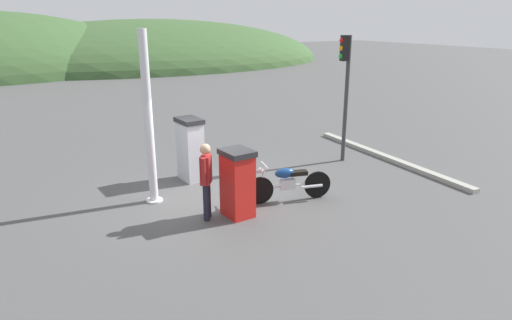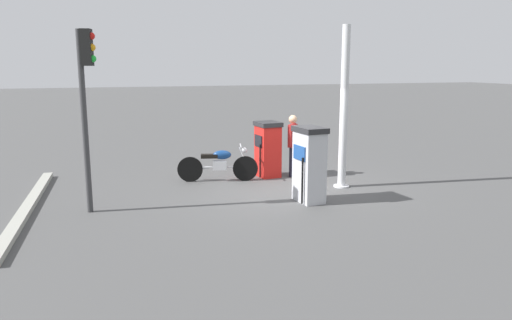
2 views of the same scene
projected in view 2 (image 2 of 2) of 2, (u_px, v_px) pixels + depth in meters
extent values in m
plane|color=#4C4C4C|center=(286.00, 187.00, 12.40)|extent=(120.00, 120.00, 0.00)
cube|color=red|center=(268.00, 151.00, 13.52)|extent=(0.59, 0.70, 1.40)
cube|color=black|center=(258.00, 141.00, 13.35)|extent=(0.07, 0.46, 0.32)
cube|color=#262628|center=(268.00, 124.00, 13.38)|extent=(0.65, 0.77, 0.12)
cylinder|color=black|center=(260.00, 161.00, 13.26)|extent=(0.05, 0.05, 0.91)
cube|color=silver|center=(309.00, 167.00, 10.99)|extent=(0.54, 0.77, 1.58)
cube|color=#1E478C|center=(299.00, 153.00, 10.83)|extent=(0.07, 0.52, 0.32)
cube|color=#262628|center=(310.00, 130.00, 10.83)|extent=(0.59, 0.85, 0.12)
cylinder|color=black|center=(302.00, 181.00, 10.73)|extent=(0.05, 0.05, 1.03)
cylinder|color=black|center=(245.00, 169.00, 13.06)|extent=(0.66, 0.22, 0.67)
cylinder|color=black|center=(190.00, 169.00, 12.96)|extent=(0.66, 0.22, 0.67)
cube|color=silver|center=(220.00, 165.00, 12.99)|extent=(0.40, 0.28, 0.24)
cylinder|color=silver|center=(218.00, 167.00, 13.00)|extent=(1.08, 0.33, 0.05)
ellipsoid|color=navy|center=(222.00, 155.00, 12.94)|extent=(0.52, 0.33, 0.24)
cube|color=black|center=(209.00, 156.00, 12.93)|extent=(0.48, 0.30, 0.10)
cylinder|color=silver|center=(244.00, 157.00, 13.00)|extent=(0.26, 0.10, 0.57)
cylinder|color=silver|center=(241.00, 146.00, 12.93)|extent=(0.18, 0.55, 0.04)
sphere|color=silver|center=(245.00, 150.00, 12.96)|extent=(0.17, 0.17, 0.14)
cylinder|color=silver|center=(198.00, 168.00, 13.08)|extent=(0.55, 0.21, 0.07)
cylinder|color=#1E1E2D|center=(291.00, 162.00, 13.51)|extent=(0.18, 0.18, 0.83)
cylinder|color=#1E1E2D|center=(293.00, 161.00, 13.70)|extent=(0.18, 0.18, 0.83)
cube|color=maroon|center=(293.00, 136.00, 13.47)|extent=(0.37, 0.41, 0.62)
cylinder|color=maroon|center=(291.00, 136.00, 13.24)|extent=(0.13, 0.13, 0.59)
cylinder|color=maroon|center=(294.00, 133.00, 13.69)|extent=(0.13, 0.13, 0.59)
sphere|color=tan|center=(293.00, 119.00, 13.38)|extent=(0.32, 0.32, 0.23)
cylinder|color=#38383A|center=(85.00, 123.00, 10.00)|extent=(0.15, 0.15, 3.75)
cube|color=black|center=(87.00, 47.00, 9.71)|extent=(0.26, 0.28, 0.72)
sphere|color=red|center=(91.00, 36.00, 9.68)|extent=(0.18, 0.18, 0.15)
sphere|color=orange|center=(92.00, 47.00, 9.72)|extent=(0.18, 0.18, 0.15)
sphere|color=green|center=(93.00, 59.00, 9.76)|extent=(0.18, 0.18, 0.15)
cylinder|color=silver|center=(344.00, 108.00, 12.09)|extent=(0.20, 0.20, 4.01)
cylinder|color=silver|center=(341.00, 186.00, 12.47)|extent=(0.40, 0.40, 0.04)
cube|color=#9E9E93|center=(28.00, 207.00, 10.50)|extent=(0.62, 6.49, 0.12)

